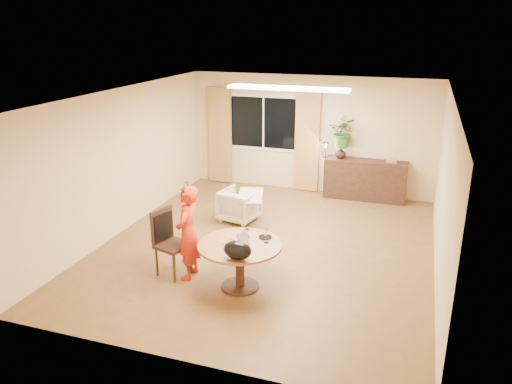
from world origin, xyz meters
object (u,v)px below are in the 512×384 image
child (188,232)px  dining_chair (173,244)px  sideboard (365,180)px  armchair (239,205)px  dining_table (240,253)px

child → dining_chair: bearing=-92.5°
child → sideboard: 4.88m
child → armchair: size_ratio=2.12×
dining_table → armchair: (-0.91, 2.44, -0.23)m
child → armchair: 2.41m
dining_table → sideboard: (1.25, 4.47, -0.11)m
child → sideboard: child is taller
dining_chair → sideboard: bearing=79.3°
dining_chair → sideboard: dining_chair is taller
dining_table → dining_chair: size_ratio=1.18×
dining_chair → sideboard: (2.35, 4.41, -0.08)m
dining_chair → child: 0.33m
dining_chair → dining_table: bearing=14.6°
dining_chair → armchair: (0.19, 2.39, -0.20)m
dining_table → sideboard: size_ratio=0.70×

